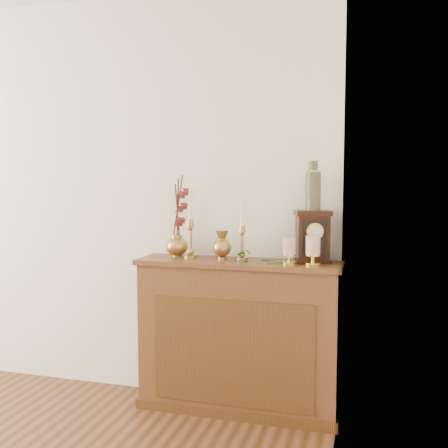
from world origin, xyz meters
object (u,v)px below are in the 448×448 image
(candlestick_center, at_px, (242,237))
(mantel_clock, at_px, (313,237))
(candlestick_left, at_px, (190,232))
(ceramic_vase, at_px, (313,188))
(bud_vase, at_px, (222,246))
(ginger_jar, at_px, (181,220))

(candlestick_center, relative_size, mantel_clock, 1.39)
(candlestick_left, height_order, candlestick_center, candlestick_left)
(candlestick_center, relative_size, ceramic_vase, 1.49)
(bud_vase, xyz_separation_m, mantel_clock, (0.54, 0.06, 0.06))
(candlestick_center, distance_m, ginger_jar, 0.43)
(candlestick_center, relative_size, ginger_jar, 0.83)
(candlestick_left, height_order, mantel_clock, candlestick_left)
(candlestick_center, distance_m, mantel_clock, 0.42)
(candlestick_center, height_order, mantel_clock, candlestick_center)
(candlestick_center, xyz_separation_m, ginger_jar, (-0.42, 0.07, 0.09))
(bud_vase, bearing_deg, candlestick_center, 11.27)
(mantel_clock, bearing_deg, ceramic_vase, 90.00)
(candlestick_left, xyz_separation_m, mantel_clock, (0.74, 0.05, -0.01))
(candlestick_center, relative_size, bud_vase, 2.38)
(ginger_jar, relative_size, mantel_clock, 1.68)
(bud_vase, xyz_separation_m, ceramic_vase, (0.53, 0.06, 0.35))
(mantel_clock, height_order, ceramic_vase, ceramic_vase)
(ginger_jar, bearing_deg, bud_vase, -17.23)
(bud_vase, distance_m, mantel_clock, 0.54)
(candlestick_center, xyz_separation_m, ceramic_vase, (0.42, 0.04, 0.30))
(candlestick_center, bearing_deg, ceramic_vase, 5.06)
(bud_vase, bearing_deg, ginger_jar, 162.77)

